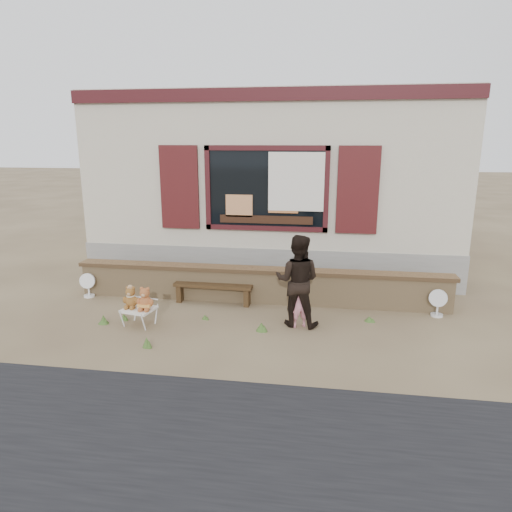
% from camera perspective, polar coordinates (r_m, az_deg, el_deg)
% --- Properties ---
extents(ground, '(80.00, 80.00, 0.00)m').
position_cam_1_polar(ground, '(7.85, -0.67, -8.17)').
color(ground, brown).
rests_on(ground, ground).
extents(shopfront, '(8.04, 5.13, 4.00)m').
position_cam_1_polar(shopfront, '(11.75, 2.90, 9.40)').
color(shopfront, '#AFA18D').
rests_on(shopfront, ground).
extents(brick_wall, '(7.10, 0.36, 0.67)m').
position_cam_1_polar(brick_wall, '(8.66, 0.40, -3.58)').
color(brick_wall, tan).
rests_on(brick_wall, ground).
extents(bench, '(1.50, 0.37, 0.38)m').
position_cam_1_polar(bench, '(8.65, -5.33, -4.10)').
color(bench, '#322111').
rests_on(bench, ground).
extents(folding_chair, '(0.56, 0.52, 0.30)m').
position_cam_1_polar(folding_chair, '(7.85, -14.43, -6.53)').
color(folding_chair, white).
rests_on(folding_chair, ground).
extents(teddy_bear_left, '(0.32, 0.29, 0.37)m').
position_cam_1_polar(teddy_bear_left, '(7.85, -15.37, -4.91)').
color(teddy_bear_left, brown).
rests_on(teddy_bear_left, folding_chair).
extents(teddy_bear_right, '(0.33, 0.30, 0.39)m').
position_cam_1_polar(teddy_bear_right, '(7.69, -13.67, -5.12)').
color(teddy_bear_right, brown).
rests_on(teddy_bear_right, folding_chair).
extents(child, '(0.38, 0.32, 0.88)m').
position_cam_1_polar(child, '(7.51, 5.44, -5.69)').
color(child, pink).
rests_on(child, ground).
extents(adult, '(0.81, 0.67, 1.54)m').
position_cam_1_polar(adult, '(7.49, 5.20, -3.09)').
color(adult, black).
rests_on(adult, ground).
extents(fan_left, '(0.31, 0.21, 0.49)m').
position_cam_1_polar(fan_left, '(9.53, -20.22, -3.41)').
color(fan_left, white).
rests_on(fan_left, ground).
extents(fan_right, '(0.32, 0.21, 0.50)m').
position_cam_1_polar(fan_right, '(8.59, 21.79, -5.44)').
color(fan_right, silver).
rests_on(fan_right, ground).
extents(grass_tufts, '(4.61, 1.67, 0.16)m').
position_cam_1_polar(grass_tufts, '(7.65, -8.01, -8.43)').
color(grass_tufts, '#3F5F26').
rests_on(grass_tufts, ground).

